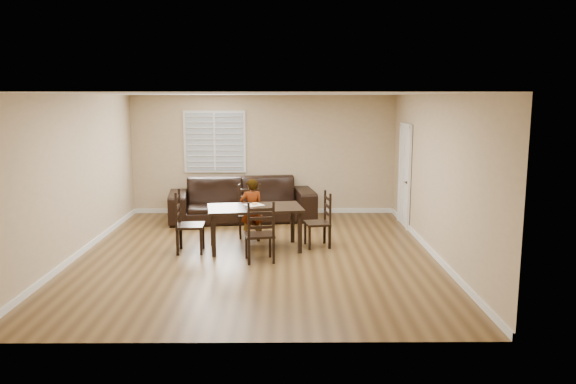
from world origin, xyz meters
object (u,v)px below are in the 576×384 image
object	(u,v)px
chair_near	(250,212)
sofa	(242,199)
chair_left	(183,224)
donut	(255,203)
chair_right	(324,222)
dining_table	(255,212)
child	(252,210)
chair_far	(261,235)

from	to	relation	value
chair_near	sofa	xyz separation A→B (m)	(-0.25, 1.38, 0.01)
chair_left	donut	xyz separation A→B (m)	(1.22, 0.36, 0.29)
chair_near	chair_right	distance (m)	1.60
chair_near	donut	world-z (taller)	chair_near
dining_table	chair_left	bearing A→B (deg)	179.39
chair_near	donut	bearing A→B (deg)	-85.91
chair_left	child	bearing A→B (deg)	-59.43
chair_left	sofa	world-z (taller)	chair_left
chair_left	sofa	xyz separation A→B (m)	(0.83, 2.57, -0.03)
chair_left	chair_right	xyz separation A→B (m)	(2.45, 0.37, -0.04)
chair_far	chair_right	xyz separation A→B (m)	(1.09, 1.04, -0.01)
chair_far	donut	bearing A→B (deg)	-92.39
chair_far	child	size ratio (longest dim) A/B	0.86
chair_left	chair_right	size ratio (longest dim) A/B	1.09
chair_left	child	world-z (taller)	child
chair_near	chair_far	size ratio (longest dim) A/B	0.98
donut	sofa	size ratio (longest dim) A/B	0.04
dining_table	chair_near	bearing A→B (deg)	89.63
chair_near	sofa	bearing A→B (deg)	94.62
chair_left	child	distance (m)	1.37
chair_left	sofa	bearing A→B (deg)	-20.92
donut	chair_far	bearing A→B (deg)	-82.19
child	sofa	world-z (taller)	child
chair_left	chair_far	bearing A→B (deg)	-119.27
chair_near	chair_right	xyz separation A→B (m)	(1.37, -0.83, -0.00)
chair_near	child	bearing A→B (deg)	-87.69
chair_near	donut	xyz separation A→B (m)	(0.14, -0.84, 0.33)
child	donut	size ratio (longest dim) A/B	10.67
chair_near	sofa	world-z (taller)	chair_near
chair_right	child	distance (m)	1.37
chair_right	sofa	distance (m)	2.74
chair_near	child	world-z (taller)	child
chair_near	chair_right	bearing A→B (deg)	-36.83
chair_right	sofa	xyz separation A→B (m)	(-1.62, 2.21, 0.01)
dining_table	chair_left	xyz separation A→B (m)	(-1.23, -0.18, -0.18)
chair_right	sofa	world-z (taller)	chair_right
chair_left	chair_near	bearing A→B (deg)	-45.06
chair_far	donut	xyz separation A→B (m)	(-0.14, 1.04, 0.32)
dining_table	child	distance (m)	0.59
chair_left	donut	distance (m)	1.31
sofa	chair_far	bearing A→B (deg)	-88.53
chair_near	sofa	size ratio (longest dim) A/B	0.32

